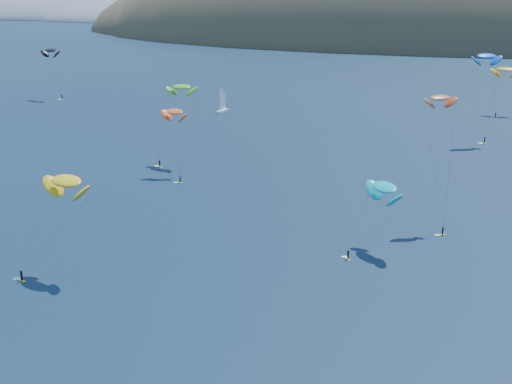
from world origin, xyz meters
name	(u,v)px	position (x,y,z in m)	size (l,w,h in m)	color
island	(475,51)	(39.40, 562.36, -10.74)	(730.00, 300.00, 210.00)	#3D3526
headland	(63,18)	(-445.26, 750.08, -3.36)	(460.00, 250.00, 60.00)	slate
sailboat	(222,109)	(-52.29, 202.01, 0.89)	(8.33, 7.16, 10.18)	white
kitesurfer_1	(174,112)	(-39.88, 126.96, 14.22)	(9.66, 8.30, 16.70)	yellow
kitesurfer_2	(66,181)	(-29.62, 55.41, 15.95)	(12.13, 11.19, 18.84)	yellow
kitesurfer_3	(181,87)	(-35.45, 121.55, 21.73)	(8.05, 13.97, 23.82)	yellow
kitesurfer_4	(487,56)	(38.62, 177.93, 25.77)	(10.31, 8.41, 28.44)	yellow
kitesurfer_5	(384,187)	(20.41, 80.69, 11.79)	(10.59, 13.36, 14.57)	yellow
kitesurfer_9	(441,98)	(28.60, 98.62, 25.61)	(7.30, 11.24, 27.56)	yellow
kitesurfer_11	(506,69)	(46.82, 227.19, 16.18)	(10.05, 11.42, 18.86)	yellow
kitesurfer_12	(51,50)	(-128.40, 211.23, 19.40)	(10.79, 6.37, 22.05)	yellow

